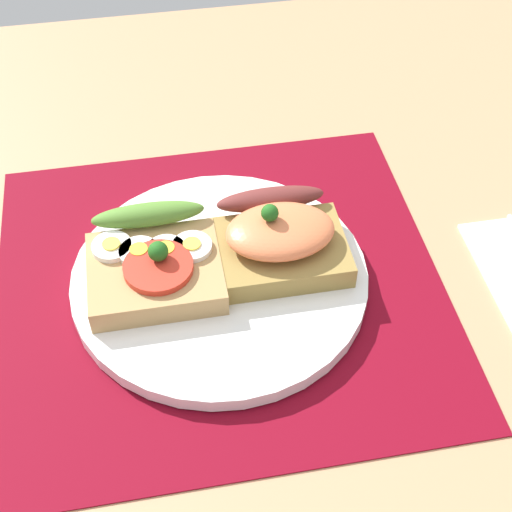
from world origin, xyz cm
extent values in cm
cube|color=tan|center=(0.00, 0.00, -1.60)|extent=(120.00, 90.00, 3.20)
cube|color=maroon|center=(0.00, 0.00, 0.15)|extent=(36.24, 34.55, 0.30)
cylinder|color=white|center=(0.00, 0.00, 0.93)|extent=(24.06, 24.06, 1.27)
cube|color=tan|center=(-5.09, -0.05, 2.62)|extent=(10.46, 8.71, 2.10)
cylinder|color=red|center=(-4.79, -0.63, 3.97)|extent=(5.45, 5.45, 0.60)
ellipsoid|color=#4F7D2C|center=(-5.09, 4.71, 4.57)|extent=(9.21, 2.20, 1.80)
sphere|color=#1E5919|center=(-4.64, -0.05, 5.07)|extent=(1.60, 1.60, 1.60)
cylinder|color=white|center=(-8.23, 2.24, 3.92)|extent=(3.19, 3.19, 0.50)
cylinder|color=yellow|center=(-8.23, 2.24, 4.25)|extent=(1.43, 1.43, 0.16)
cylinder|color=white|center=(-6.14, 1.27, 3.92)|extent=(3.19, 3.19, 0.50)
cylinder|color=yellow|center=(-6.14, 1.27, 4.25)|extent=(1.43, 1.43, 0.16)
cylinder|color=white|center=(-4.05, 1.05, 3.92)|extent=(3.19, 3.19, 0.50)
cylinder|color=yellow|center=(-4.05, 1.05, 4.25)|extent=(1.43, 1.43, 0.16)
cylinder|color=white|center=(-1.95, 1.13, 3.92)|extent=(3.19, 3.19, 0.50)
cylinder|color=yellow|center=(-1.95, 1.13, 4.25)|extent=(1.43, 1.43, 0.16)
cube|color=olive|center=(5.09, 0.52, 2.59)|extent=(10.68, 7.85, 2.03)
ellipsoid|color=#E47446|center=(5.08, 0.78, 4.74)|extent=(8.75, 6.28, 2.28)
ellipsoid|color=maroon|center=(5.09, 4.85, 4.50)|extent=(9.08, 2.20, 1.80)
sphere|color=#1E5919|center=(4.29, 1.12, 6.58)|extent=(1.40, 1.40, 1.40)
camera|label=1|loc=(-4.08, -39.46, 46.56)|focal=51.98mm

